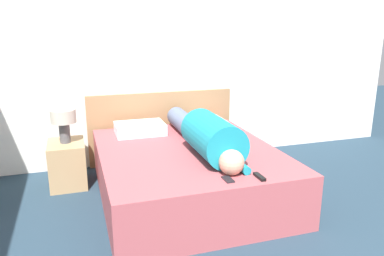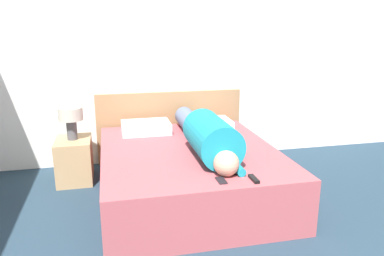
{
  "view_description": "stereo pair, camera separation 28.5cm",
  "coord_description": "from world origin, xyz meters",
  "px_view_note": "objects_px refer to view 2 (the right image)",
  "views": [
    {
      "loc": [
        -1.23,
        -0.48,
        1.64
      ],
      "look_at": [
        -0.22,
        2.67,
        0.74
      ],
      "focal_mm": 35.0,
      "sensor_mm": 36.0,
      "label": 1
    },
    {
      "loc": [
        -0.96,
        -0.56,
        1.64
      ],
      "look_at": [
        -0.22,
        2.67,
        0.74
      ],
      "focal_mm": 35.0,
      "sensor_mm": 36.0,
      "label": 2
    }
  ],
  "objects_px": {
    "bed": "(189,172)",
    "tv_remote": "(254,179)",
    "nightstand": "(75,160)",
    "person_lying": "(206,135)",
    "table_lamp": "(71,117)",
    "cell_phone": "(221,180)",
    "pillow_near_headboard": "(146,127)",
    "pillow_second": "(209,124)"
  },
  "relations": [
    {
      "from": "tv_remote",
      "to": "bed",
      "type": "bearing_deg",
      "value": 110.79
    },
    {
      "from": "table_lamp",
      "to": "tv_remote",
      "type": "xyz_separation_m",
      "value": [
        1.46,
        -1.51,
        -0.21
      ]
    },
    {
      "from": "tv_remote",
      "to": "cell_phone",
      "type": "height_order",
      "value": "tv_remote"
    },
    {
      "from": "nightstand",
      "to": "person_lying",
      "type": "xyz_separation_m",
      "value": [
        1.28,
        -0.76,
        0.42
      ]
    },
    {
      "from": "bed",
      "to": "pillow_second",
      "type": "bearing_deg",
      "value": 60.29
    },
    {
      "from": "person_lying",
      "to": "cell_phone",
      "type": "relative_size",
      "value": 13.6
    },
    {
      "from": "table_lamp",
      "to": "pillow_second",
      "type": "xyz_separation_m",
      "value": [
        1.52,
        0.03,
        -0.17
      ]
    },
    {
      "from": "pillow_near_headboard",
      "to": "tv_remote",
      "type": "relative_size",
      "value": 3.55
    },
    {
      "from": "person_lying",
      "to": "pillow_near_headboard",
      "type": "xyz_separation_m",
      "value": [
        -0.49,
        0.79,
        -0.1
      ]
    },
    {
      "from": "table_lamp",
      "to": "tv_remote",
      "type": "distance_m",
      "value": 2.11
    },
    {
      "from": "pillow_second",
      "to": "tv_remote",
      "type": "relative_size",
      "value": 3.37
    },
    {
      "from": "bed",
      "to": "person_lying",
      "type": "xyz_separation_m",
      "value": [
        0.15,
        -0.11,
        0.41
      ]
    },
    {
      "from": "nightstand",
      "to": "person_lying",
      "type": "distance_m",
      "value": 1.54
    },
    {
      "from": "tv_remote",
      "to": "cell_phone",
      "type": "relative_size",
      "value": 1.15
    },
    {
      "from": "nightstand",
      "to": "tv_remote",
      "type": "relative_size",
      "value": 3.27
    },
    {
      "from": "bed",
      "to": "pillow_near_headboard",
      "type": "xyz_separation_m",
      "value": [
        -0.34,
        0.68,
        0.3
      ]
    },
    {
      "from": "table_lamp",
      "to": "cell_phone",
      "type": "distance_m",
      "value": 1.91
    },
    {
      "from": "nightstand",
      "to": "pillow_near_headboard",
      "type": "height_order",
      "value": "pillow_near_headboard"
    },
    {
      "from": "nightstand",
      "to": "pillow_near_headboard",
      "type": "bearing_deg",
      "value": 2.47
    },
    {
      "from": "table_lamp",
      "to": "pillow_second",
      "type": "bearing_deg",
      "value": 1.28
    },
    {
      "from": "bed",
      "to": "tv_remote",
      "type": "height_order",
      "value": "tv_remote"
    },
    {
      "from": "tv_remote",
      "to": "person_lying",
      "type": "bearing_deg",
      "value": 103.55
    },
    {
      "from": "bed",
      "to": "cell_phone",
      "type": "distance_m",
      "value": 0.86
    },
    {
      "from": "nightstand",
      "to": "bed",
      "type": "bearing_deg",
      "value": -29.7
    },
    {
      "from": "person_lying",
      "to": "pillow_second",
      "type": "height_order",
      "value": "person_lying"
    },
    {
      "from": "nightstand",
      "to": "pillow_second",
      "type": "relative_size",
      "value": 0.97
    },
    {
      "from": "bed",
      "to": "tv_remote",
      "type": "xyz_separation_m",
      "value": [
        0.33,
        -0.86,
        0.26
      ]
    },
    {
      "from": "bed",
      "to": "pillow_near_headboard",
      "type": "height_order",
      "value": "pillow_near_headboard"
    },
    {
      "from": "bed",
      "to": "tv_remote",
      "type": "distance_m",
      "value": 0.96
    },
    {
      "from": "nightstand",
      "to": "person_lying",
      "type": "relative_size",
      "value": 0.28
    },
    {
      "from": "tv_remote",
      "to": "pillow_second",
      "type": "bearing_deg",
      "value": 87.78
    },
    {
      "from": "table_lamp",
      "to": "cell_phone",
      "type": "xyz_separation_m",
      "value": [
        1.21,
        -1.47,
        -0.22
      ]
    },
    {
      "from": "tv_remote",
      "to": "cell_phone",
      "type": "distance_m",
      "value": 0.25
    },
    {
      "from": "cell_phone",
      "to": "pillow_near_headboard",
      "type": "bearing_deg",
      "value": 105.54
    },
    {
      "from": "nightstand",
      "to": "table_lamp",
      "type": "distance_m",
      "value": 0.48
    },
    {
      "from": "pillow_second",
      "to": "nightstand",
      "type": "bearing_deg",
      "value": -178.72
    },
    {
      "from": "cell_phone",
      "to": "table_lamp",
      "type": "bearing_deg",
      "value": 129.44
    },
    {
      "from": "tv_remote",
      "to": "nightstand",
      "type": "bearing_deg",
      "value": 134.05
    },
    {
      "from": "bed",
      "to": "table_lamp",
      "type": "relative_size",
      "value": 5.62
    },
    {
      "from": "pillow_near_headboard",
      "to": "cell_phone",
      "type": "xyz_separation_m",
      "value": [
        0.42,
        -1.5,
        -0.05
      ]
    },
    {
      "from": "person_lying",
      "to": "pillow_near_headboard",
      "type": "distance_m",
      "value": 0.94
    },
    {
      "from": "pillow_second",
      "to": "pillow_near_headboard",
      "type": "bearing_deg",
      "value": 180.0
    }
  ]
}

